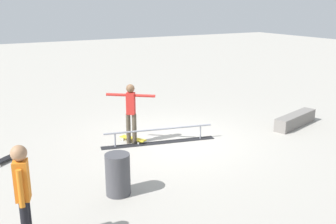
% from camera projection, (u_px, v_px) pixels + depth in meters
% --- Properties ---
extents(ground_plane, '(60.00, 60.00, 0.00)m').
position_uv_depth(ground_plane, '(173.00, 140.00, 10.78)').
color(ground_plane, '#ADA89E').
extents(grind_rail, '(3.13, 0.94, 0.42)m').
position_uv_depth(grind_rail, '(159.00, 137.00, 10.54)').
color(grind_rail, black).
rests_on(grind_rail, ground_plane).
extents(skate_ledge, '(1.96, 0.91, 0.39)m').
position_uv_depth(skate_ledge, '(295.00, 120.00, 11.99)').
color(skate_ledge, gray).
rests_on(skate_ledge, ground_plane).
extents(skater_main, '(1.09, 0.87, 1.64)m').
position_uv_depth(skater_main, '(131.00, 110.00, 10.31)').
color(skater_main, brown).
rests_on(skater_main, ground_plane).
extents(skateboard_main, '(0.55, 0.80, 0.09)m').
position_uv_depth(skateboard_main, '(133.00, 139.00, 10.70)').
color(skateboard_main, yellow).
rests_on(skateboard_main, ground_plane).
extents(bystander_orange_shirt, '(0.26, 0.39, 1.73)m').
position_uv_depth(bystander_orange_shirt, '(23.00, 193.00, 5.73)').
color(bystander_orange_shirt, black).
rests_on(bystander_orange_shirt, ground_plane).
extents(loose_skateboard_black, '(0.76, 0.64, 0.09)m').
position_uv_depth(loose_skateboard_black, '(5.00, 159.00, 9.30)').
color(loose_skateboard_black, black).
rests_on(loose_skateboard_black, ground_plane).
extents(trash_bin, '(0.49, 0.49, 0.85)m').
position_uv_depth(trash_bin, '(118.00, 174.00, 7.66)').
color(trash_bin, '#47474C').
rests_on(trash_bin, ground_plane).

